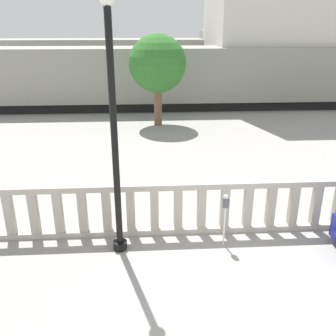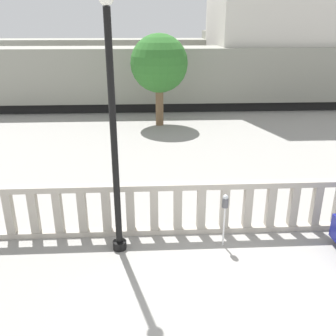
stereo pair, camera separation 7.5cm
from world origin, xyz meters
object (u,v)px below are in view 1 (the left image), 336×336
(lamppost, at_px, (114,134))
(train_near, at_px, (197,77))
(tree_left, at_px, (158,64))
(parking_meter, at_px, (226,206))
(train_far, at_px, (120,63))

(lamppost, xyz_separation_m, train_near, (3.82, 15.22, -0.93))
(lamppost, xyz_separation_m, tree_left, (1.31, 11.23, 0.24))
(parking_meter, relative_size, tree_left, 0.30)
(train_far, bearing_deg, tree_left, -77.58)
(train_near, relative_size, train_far, 1.34)
(train_near, height_order, train_far, train_far)
(parking_meter, height_order, tree_left, tree_left)
(tree_left, bearing_deg, train_near, 57.81)
(lamppost, xyz_separation_m, parking_meter, (2.45, 0.02, -1.77))
(lamppost, bearing_deg, parking_meter, 0.49)
(parking_meter, relative_size, train_near, 0.05)
(lamppost, height_order, tree_left, lamppost)
(train_far, bearing_deg, parking_meter, -80.78)
(parking_meter, bearing_deg, tree_left, 95.81)
(train_far, bearing_deg, lamppost, -86.83)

